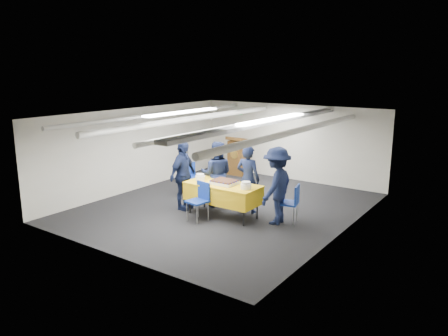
# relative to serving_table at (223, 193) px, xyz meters

# --- Properties ---
(ground) EXTENTS (7.00, 7.00, 0.00)m
(ground) POSITION_rel_serving_table_xyz_m (-0.35, 0.55, -0.56)
(ground) COLOR black
(ground) RESTS_ON ground
(room_shell) EXTENTS (6.00, 7.00, 2.30)m
(room_shell) POSITION_rel_serving_table_xyz_m (-0.26, 0.96, 1.25)
(room_shell) COLOR beige
(room_shell) RESTS_ON ground
(serving_table) EXTENTS (1.75, 0.81, 0.77)m
(serving_table) POSITION_rel_serving_table_xyz_m (0.00, 0.00, 0.00)
(serving_table) COLOR black
(serving_table) RESTS_ON ground
(sheet_cake) EXTENTS (0.57, 0.44, 0.10)m
(sheet_cake) POSITION_rel_serving_table_xyz_m (0.03, 0.01, 0.26)
(sheet_cake) COLOR white
(sheet_cake) RESTS_ON serving_table
(plate_stack_left) EXTENTS (0.22, 0.22, 0.16)m
(plate_stack_left) POSITION_rel_serving_table_xyz_m (-0.62, -0.05, 0.28)
(plate_stack_left) COLOR white
(plate_stack_left) RESTS_ON serving_table
(plate_stack_right) EXTENTS (0.24, 0.24, 0.16)m
(plate_stack_right) POSITION_rel_serving_table_xyz_m (0.66, -0.05, 0.29)
(plate_stack_right) COLOR white
(plate_stack_right) RESTS_ON serving_table
(podium) EXTENTS (0.62, 0.53, 1.25)m
(podium) POSITION_rel_serving_table_xyz_m (-1.95, 3.60, 0.05)
(podium) COLOR brown
(podium) RESTS_ON ground
(chair_near) EXTENTS (0.48, 0.48, 0.87)m
(chair_near) POSITION_rel_serving_table_xyz_m (-0.27, -0.51, -0.03)
(chair_near) COLOR gray
(chair_near) RESTS_ON ground
(chair_right) EXTENTS (0.51, 0.51, 0.87)m
(chair_right) POSITION_rel_serving_table_xyz_m (1.52, 0.50, -0.03)
(chair_right) COLOR gray
(chair_right) RESTS_ON ground
(chair_left) EXTENTS (0.59, 0.59, 0.87)m
(chair_left) POSITION_rel_serving_table_xyz_m (-1.82, 0.94, -0.03)
(chair_left) COLOR gray
(chair_left) RESTS_ON ground
(sailor_a) EXTENTS (0.62, 0.43, 1.61)m
(sailor_a) POSITION_rel_serving_table_xyz_m (0.31, 0.59, 0.25)
(sailor_a) COLOR black
(sailor_a) RESTS_ON ground
(sailor_b) EXTENTS (0.99, 0.92, 1.63)m
(sailor_b) POSITION_rel_serving_table_xyz_m (-0.57, 0.54, 0.26)
(sailor_b) COLOR black
(sailor_b) RESTS_ON ground
(sailor_c) EXTENTS (0.53, 1.03, 1.67)m
(sailor_c) POSITION_rel_serving_table_xyz_m (-1.10, -0.12, 0.28)
(sailor_c) COLOR black
(sailor_c) RESTS_ON ground
(sailor_d) EXTENTS (0.70, 1.14, 1.71)m
(sailor_d) POSITION_rel_serving_table_xyz_m (1.23, 0.30, 0.30)
(sailor_d) COLOR black
(sailor_d) RESTS_ON ground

